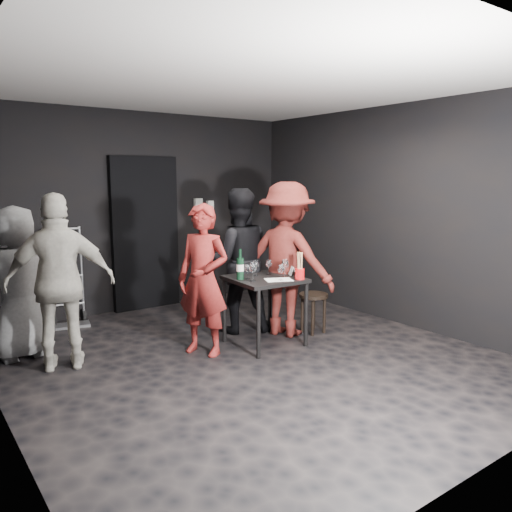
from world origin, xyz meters
TOP-DOWN VIEW (x-y plane):
  - floor at (0.00, 0.00)m, footprint 4.50×5.00m
  - ceiling at (0.00, 0.00)m, footprint 4.50×5.00m
  - wall_back at (0.00, 2.50)m, footprint 4.50×0.04m
  - wall_front at (0.00, -2.50)m, footprint 4.50×0.04m
  - wall_right at (2.25, 0.00)m, footprint 0.04×5.00m
  - doorway at (0.00, 2.44)m, footprint 0.95×0.10m
  - wallbox_upper at (0.85, 2.45)m, footprint 0.12×0.06m
  - wallbox_lower at (1.05, 2.45)m, footprint 0.10×0.06m
  - hand_truck at (-1.13, 2.22)m, footprint 0.41×0.34m
  - tasting_table at (0.39, 0.22)m, footprint 0.72×0.72m
  - stool at (1.11, 0.21)m, footprint 0.34×0.34m
  - server_red at (-0.29, 0.37)m, footprint 0.63×0.71m
  - woman_black at (0.44, 0.81)m, footprint 1.06×0.84m
  - man_maroon at (0.82, 0.36)m, footprint 1.08×1.49m
  - bystander_cream at (-1.58, 0.80)m, footprint 1.22×0.84m
  - bystander_grey at (-1.85, 1.35)m, footprint 0.83×0.52m
  - tasting_mat at (0.43, 0.02)m, footprint 0.33×0.28m
  - wine_glass_a at (0.18, 0.14)m, footprint 0.10×0.10m
  - wine_glass_b at (0.19, 0.25)m, footprint 0.08×0.08m
  - wine_glass_c at (0.36, 0.35)m, footprint 0.08×0.08m
  - wine_glass_d at (0.43, -0.01)m, footprint 0.08×0.08m
  - wine_glass_e at (0.57, 0.09)m, footprint 0.08×0.08m
  - wine_glass_f at (0.52, 0.32)m, footprint 0.08×0.08m
  - wine_bottle at (0.12, 0.29)m, footprint 0.08×0.08m
  - breadstick_cup at (0.64, -0.08)m, footprint 0.10×0.10m
  - reserved_card at (0.70, 0.15)m, footprint 0.12×0.15m

SIDE VIEW (x-z plane):
  - floor at x=0.00m, z-range -0.01..0.01m
  - hand_truck at x=-1.13m, z-range -0.39..0.83m
  - stool at x=1.11m, z-range 0.14..0.61m
  - tasting_table at x=0.39m, z-range 0.28..1.03m
  - tasting_mat at x=0.43m, z-range 0.75..0.75m
  - reserved_card at x=0.70m, z-range 0.75..0.85m
  - bystander_grey at x=-1.85m, z-range 0.00..1.60m
  - server_red at x=-0.29m, z-range 0.00..1.63m
  - wine_glass_b at x=0.19m, z-range 0.75..0.93m
  - wine_glass_f at x=0.52m, z-range 0.75..0.93m
  - wine_glass_d at x=0.43m, z-range 0.75..0.93m
  - wine_glass_c at x=0.36m, z-range 0.75..0.93m
  - wine_glass_e at x=0.57m, z-range 0.75..0.96m
  - wine_glass_a at x=0.18m, z-range 0.75..0.96m
  - wine_bottle at x=0.12m, z-range 0.71..1.04m
  - breadstick_cup at x=0.64m, z-range 0.73..1.05m
  - bystander_cream at x=-1.58m, z-range 0.00..1.89m
  - woman_black at x=0.44m, z-range 0.00..1.92m
  - man_maroon at x=0.82m, z-range 0.00..2.09m
  - doorway at x=0.00m, z-range 0.00..2.10m
  - wall_back at x=0.00m, z-range 0.00..2.70m
  - wall_front at x=0.00m, z-range 0.00..2.70m
  - wall_right at x=2.25m, z-range 0.00..2.70m
  - wallbox_lower at x=1.05m, z-range 1.33..1.47m
  - wallbox_upper at x=0.85m, z-range 1.39..1.51m
  - ceiling at x=0.00m, z-range 2.69..2.71m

